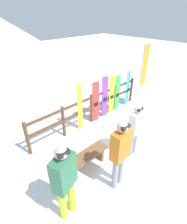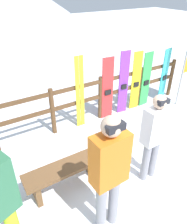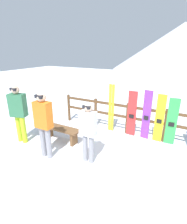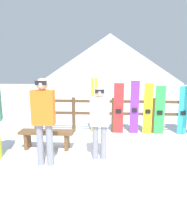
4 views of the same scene
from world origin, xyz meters
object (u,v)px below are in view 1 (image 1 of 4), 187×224
Objects in this scene: ski_pair_yellow at (80,107)px; snowboard_red at (96,102)px; snowboard_green at (117,93)px; rental_flag at (143,70)px; person_plaid_green at (64,179)px; snowboard_purple at (105,97)px; bench at (86,159)px; person_white at (135,128)px; person_orange at (120,151)px; snowboard_yellow at (112,95)px; snowboard_cyan at (128,89)px.

snowboard_red is at bearing -0.27° from ski_pair_yellow.
rental_flag reaches higher than snowboard_green.
snowboard_purple is (3.27, 2.05, -0.23)m from person_plaid_green.
person_white reaches higher than bench.
bench is 1.12m from person_orange.
snowboard_yellow reaches higher than snowboard_cyan.
rental_flag reaches higher than snowboard_red.
snowboard_green is at bearing -0.01° from snowboard_purple.
person_plaid_green is at bearing -143.82° from snowboard_red.
person_plaid_green is at bearing -150.77° from snowboard_yellow.
ski_pair_yellow is 2.60m from snowboard_cyan.
bench is 0.74× the size of person_orange.
person_white is at bearing -83.17° from ski_pair_yellow.
snowboard_yellow is 0.60× the size of rental_flag.
ski_pair_yellow is 2.96m from rental_flag.
snowboard_yellow is at bearing 179.99° from snowboard_green.
snowboard_cyan is at bearing -0.00° from snowboard_yellow.
person_plaid_green is 1.26m from person_orange.
snowboard_green is 1.31m from rental_flag.
bench is at bearing -158.49° from snowboard_cyan.
bench is 0.83× the size of snowboard_purple.
ski_pair_yellow is (0.85, 2.31, -0.21)m from person_orange.
person_plaid_green is 1.22× the size of snowboard_green.
snowboard_red is (2.80, 2.05, -0.27)m from person_plaid_green.
ski_pair_yellow reaches higher than snowboard_green.
person_orange is at bearing -110.29° from ski_pair_yellow.
person_orange is 3.36m from snowboard_yellow.
rental_flag is at bearing -20.12° from snowboard_yellow.
ski_pair_yellow reaches higher than snowboard_yellow.
person_white is 0.89× the size of person_plaid_green.
snowboard_cyan is (2.60, -0.00, -0.11)m from ski_pair_yellow.
snowboard_purple is at bearing 0.01° from snowboard_red.
person_plaid_green reaches higher than snowboard_yellow.
snowboard_green is at bearing -0.10° from ski_pair_yellow.
person_white is 2.18m from snowboard_purple.
person_white is 1.97m from ski_pair_yellow.
bench is 0.74× the size of person_plaid_green.
bench is 0.52× the size of rental_flag.
ski_pair_yellow is at bearing 179.90° from snowboard_green.
snowboard_purple is 0.63× the size of rental_flag.
snowboard_green is at bearing 27.10° from person_plaid_green.
ski_pair_yellow reaches higher than snowboard_red.
snowboard_purple is 1.87m from rental_flag.
snowboard_green is at bearing 180.00° from snowboard_cyan.
rental_flag is (0.24, -0.46, 0.83)m from snowboard_cyan.
rental_flag reaches higher than bench.
person_orange reaches higher than snowboard_green.
snowboard_green is (0.34, -0.00, -0.04)m from snowboard_yellow.
bench is 0.86× the size of snowboard_yellow.
person_plaid_green is 3.87m from snowboard_purple.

